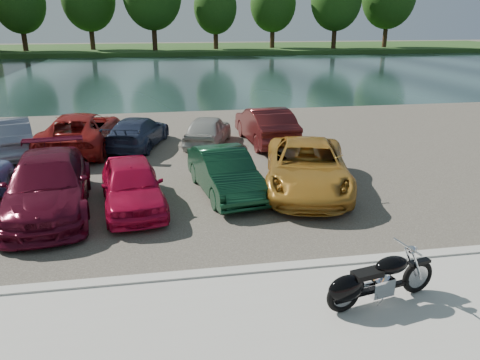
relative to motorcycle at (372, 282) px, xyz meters
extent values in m
plane|color=#595447|center=(-0.90, -0.44, -0.56)|extent=(200.00, 200.00, 0.00)
cube|color=#B5B3AA|center=(-0.90, 1.56, -0.49)|extent=(60.00, 0.30, 0.14)
cube|color=#3F3B33|center=(-0.90, 10.56, -0.54)|extent=(60.00, 18.00, 0.04)
cube|color=#172A29|center=(-0.90, 39.56, -0.56)|extent=(120.00, 40.00, 0.00)
cube|color=#264217|center=(-0.90, 71.56, -0.26)|extent=(120.00, 24.00, 0.60)
cylinder|color=#321F12|center=(-21.90, 65.56, 2.51)|extent=(0.70, 0.70, 4.95)
ellipsoid|color=#1A3A0F|center=(-21.90, 65.56, 6.47)|extent=(6.93, 6.93, 8.32)
cylinder|color=#321F12|center=(-12.90, 66.96, 2.74)|extent=(0.70, 0.70, 5.40)
cylinder|color=#321F12|center=(-3.90, 64.16, 2.96)|extent=(0.70, 0.70, 5.85)
cylinder|color=#321F12|center=(5.10, 65.56, 2.29)|extent=(0.70, 0.70, 4.50)
ellipsoid|color=#1A3A0F|center=(5.10, 65.56, 5.89)|extent=(6.30, 6.30, 7.56)
cylinder|color=#321F12|center=(14.10, 66.96, 2.51)|extent=(0.70, 0.70, 4.95)
ellipsoid|color=#1A3A0F|center=(14.10, 66.96, 6.47)|extent=(6.93, 6.93, 8.32)
cylinder|color=#321F12|center=(23.10, 64.16, 2.74)|extent=(0.70, 0.70, 5.40)
cylinder|color=#321F12|center=(32.10, 65.56, 2.96)|extent=(0.70, 0.70, 5.85)
torus|color=black|center=(1.02, 0.22, -0.12)|extent=(0.69, 0.26, 0.68)
torus|color=black|center=(-0.59, -0.14, -0.12)|extent=(0.69, 0.26, 0.68)
cylinder|color=#B2B2B7|center=(1.02, 0.22, -0.12)|extent=(0.46, 0.16, 0.46)
cylinder|color=#B2B2B7|center=(-0.59, -0.14, -0.12)|extent=(0.46, 0.16, 0.46)
cylinder|color=silver|center=(0.91, 0.09, 0.18)|extent=(0.33, 0.12, 0.63)
cylinder|color=silver|center=(0.86, 0.29, 0.18)|extent=(0.33, 0.12, 0.63)
cylinder|color=silver|center=(0.70, 0.15, 0.57)|extent=(0.20, 0.74, 0.04)
sphere|color=silver|center=(0.80, 0.17, 0.49)|extent=(0.19, 0.19, 0.16)
sphere|color=silver|center=(0.86, 0.18, 0.49)|extent=(0.13, 0.13, 0.11)
cube|color=black|center=(1.02, 0.22, 0.19)|extent=(0.47, 0.23, 0.06)
cube|color=black|center=(0.21, 0.04, -0.18)|extent=(1.19, 0.36, 0.08)
cube|color=silver|center=(0.17, 0.03, -0.11)|extent=(0.51, 0.41, 0.34)
cylinder|color=silver|center=(0.26, 0.05, 0.09)|extent=(0.28, 0.23, 0.27)
cylinder|color=silver|center=(0.07, 0.01, 0.09)|extent=(0.28, 0.23, 0.27)
ellipsoid|color=black|center=(0.39, 0.08, 0.26)|extent=(0.74, 0.50, 0.32)
cube|color=black|center=(-0.13, -0.03, 0.20)|extent=(0.60, 0.39, 0.10)
ellipsoid|color=black|center=(-0.54, -0.13, 0.00)|extent=(0.78, 0.48, 0.50)
cube|color=black|center=(-0.59, -0.14, -0.07)|extent=(0.43, 0.26, 0.30)
cylinder|color=silver|center=(-0.16, 0.12, -0.24)|extent=(1.09, 0.32, 0.09)
cylinder|color=silver|center=(-0.16, 0.12, -0.16)|extent=(1.09, 0.32, 0.09)
cylinder|color=#B2B2B7|center=(0.11, -0.17, -0.33)|extent=(0.05, 0.14, 0.22)
imported|color=#520B1F|center=(-6.72, 5.72, 0.24)|extent=(2.72, 5.47, 1.53)
imported|color=#B70C34|center=(-4.50, 5.61, 0.16)|extent=(2.11, 4.17, 1.36)
imported|color=#0D331E|center=(-1.82, 6.28, 0.15)|extent=(2.03, 4.23, 1.34)
imported|color=#BC832B|center=(0.71, 6.19, 0.22)|extent=(3.70, 5.76, 1.48)
imported|color=slate|center=(-9.39, 11.75, 0.22)|extent=(2.84, 4.74, 1.48)
imported|color=maroon|center=(-6.79, 12.15, 0.23)|extent=(2.93, 5.59, 1.50)
imported|color=#27314D|center=(-4.58, 12.24, 0.09)|extent=(2.84, 4.55, 1.23)
imported|color=#AAABA6|center=(-1.74, 11.93, 0.12)|extent=(2.57, 4.04, 1.28)
imported|color=#501516|center=(0.70, 11.95, 0.24)|extent=(1.92, 4.73, 1.53)
camera|label=1|loc=(-3.60, -6.86, 4.52)|focal=35.00mm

